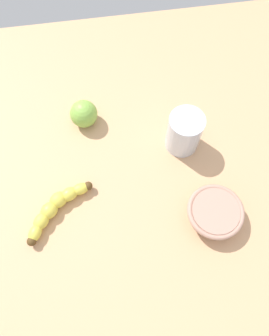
{
  "coord_description": "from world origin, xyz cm",
  "views": [
    {
      "loc": [
        -1.23,
        -25.21,
        75.93
      ],
      "look_at": [
        3.41,
        5.35,
        5.0
      ],
      "focal_mm": 33.62,
      "sensor_mm": 36.0,
      "label": 1
    }
  ],
  "objects_px": {
    "green_apple_fruit": "(84,114)",
    "smoothie_glass": "(184,133)",
    "banana": "(56,208)",
    "ceramic_bowl": "(214,213)"
  },
  "relations": [
    {
      "from": "banana",
      "to": "green_apple_fruit",
      "type": "xyz_separation_m",
      "value": [
        0.09,
        0.24,
        0.02
      ]
    },
    {
      "from": "banana",
      "to": "smoothie_glass",
      "type": "relative_size",
      "value": 1.44
    },
    {
      "from": "smoothie_glass",
      "to": "green_apple_fruit",
      "type": "height_order",
      "value": "smoothie_glass"
    },
    {
      "from": "banana",
      "to": "smoothie_glass",
      "type": "distance_m",
      "value": 0.36
    },
    {
      "from": "ceramic_bowl",
      "to": "green_apple_fruit",
      "type": "relative_size",
      "value": 1.8
    },
    {
      "from": "smoothie_glass",
      "to": "green_apple_fruit",
      "type": "relative_size",
      "value": 1.56
    },
    {
      "from": "banana",
      "to": "ceramic_bowl",
      "type": "xyz_separation_m",
      "value": [
        0.36,
        -0.07,
        0.01
      ]
    },
    {
      "from": "green_apple_fruit",
      "to": "smoothie_glass",
      "type": "bearing_deg",
      "value": -23.45
    },
    {
      "from": "smoothie_glass",
      "to": "ceramic_bowl",
      "type": "bearing_deg",
      "value": -81.34
    },
    {
      "from": "banana",
      "to": "green_apple_fruit",
      "type": "relative_size",
      "value": 2.24
    }
  ]
}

